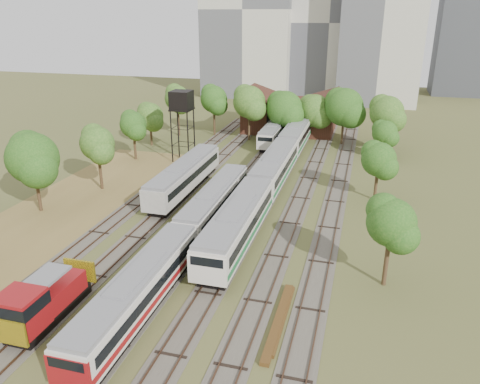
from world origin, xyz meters
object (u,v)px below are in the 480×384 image
(railcar_red_set, at_px, (184,239))
(water_tower, at_px, (182,102))
(railcar_green_set, at_px, (275,168))
(shunter_locomotive, at_px, (40,303))

(railcar_red_set, bearing_deg, water_tower, 111.84)
(railcar_green_set, height_order, shunter_locomotive, railcar_green_set)
(railcar_green_set, relative_size, shunter_locomotive, 6.43)
(railcar_red_set, distance_m, railcar_green_set, 21.20)
(railcar_green_set, relative_size, water_tower, 5.11)
(railcar_red_set, height_order, water_tower, water_tower)
(railcar_red_set, distance_m, water_tower, 30.07)
(shunter_locomotive, bearing_deg, water_tower, 97.17)
(railcar_green_set, xyz_separation_m, water_tower, (-14.90, 6.37, 6.51))
(railcar_red_set, height_order, shunter_locomotive, shunter_locomotive)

